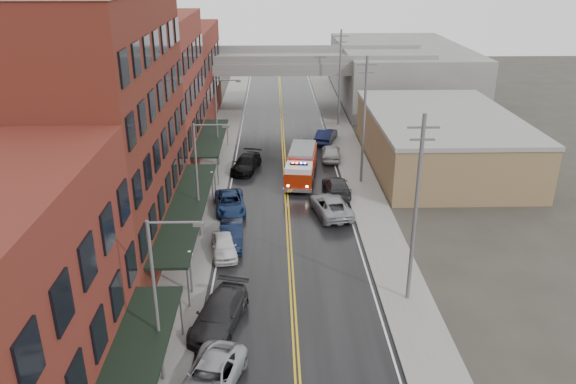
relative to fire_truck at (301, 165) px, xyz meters
name	(u,v)px	position (x,y,z in m)	size (l,w,h in m)	color
road	(287,204)	(-1.51, -5.83, -1.57)	(11.00, 160.00, 0.02)	black
sidewalk_left	(203,205)	(-8.81, -5.83, -1.51)	(3.00, 160.00, 0.15)	slate
sidewalk_right	(370,203)	(5.79, -5.83, -1.51)	(3.00, 160.00, 0.15)	slate
curb_left	(222,204)	(-7.16, -5.83, -1.51)	(0.30, 160.00, 0.15)	gray
curb_right	(351,203)	(4.14, -5.83, -1.51)	(0.30, 160.00, 0.15)	gray
brick_building_b	(97,128)	(-14.81, -12.83, 7.42)	(9.00, 20.00, 18.00)	#5C2118
brick_building_c	(150,94)	(-14.81, 4.67, 5.92)	(9.00, 15.00, 15.00)	maroon
brick_building_far	(178,75)	(-14.81, 22.17, 4.42)	(9.00, 20.00, 12.00)	maroon
tan_building	(440,141)	(14.49, 4.17, 0.92)	(14.00, 22.00, 5.00)	olive
right_far_block	(399,72)	(16.49, 34.17, 2.42)	(18.00, 30.00, 8.00)	slate
awning_1	(187,207)	(-9.01, -12.83, 1.41)	(2.60, 18.00, 3.09)	black
awning_2	(211,137)	(-9.00, 4.67, 1.40)	(2.60, 13.00, 3.09)	black
globe_lamp_1	(190,262)	(-7.91, -19.83, 0.73)	(0.44, 0.44, 3.12)	#59595B
globe_lamp_2	(212,181)	(-7.91, -5.83, 0.73)	(0.44, 0.44, 3.12)	#59595B
street_lamp_0	(160,294)	(-8.06, -27.83, 3.60)	(2.64, 0.22, 9.00)	#59595B
street_lamp_1	(200,174)	(-8.06, -11.83, 3.60)	(2.64, 0.22, 9.00)	#59595B
street_lamp_2	(219,117)	(-8.06, 4.17, 3.60)	(2.64, 0.22, 9.00)	#59595B
utility_pole_0	(416,208)	(5.69, -20.83, 4.73)	(1.80, 0.24, 12.00)	#59595B
utility_pole_1	(364,119)	(5.69, -0.83, 4.73)	(1.80, 0.24, 12.00)	#59595B
utility_pole_2	(340,77)	(5.69, 19.17, 4.73)	(1.80, 0.24, 12.00)	#59595B
overpass	(281,69)	(-1.51, 26.17, 4.40)	(40.00, 10.00, 7.50)	slate
fire_truck	(301,165)	(0.00, 0.00, 0.00)	(4.04, 8.26, 2.92)	#911B06
parked_car_left_2	(210,379)	(-5.85, -28.62, -0.83)	(2.51, 5.44, 1.51)	#A2A6AA
parked_car_left_3	(219,313)	(-5.87, -23.23, -0.75)	(2.34, 5.75, 1.67)	#262628
parked_car_left_4	(224,245)	(-6.28, -14.63, -0.84)	(1.74, 4.32, 1.47)	white
parked_car_left_5	(232,235)	(-5.83, -13.03, -0.81)	(1.63, 4.68, 1.54)	black
parked_car_left_6	(230,203)	(-6.38, -7.03, -0.84)	(2.45, 5.32, 1.48)	navy
parked_car_left_7	(246,163)	(-5.40, 2.79, -0.80)	(2.20, 5.40, 1.57)	black
parked_car_right_0	(331,205)	(2.09, -7.94, -0.77)	(2.67, 5.80, 1.61)	gray
parked_car_right_1	(336,186)	(3.02, -3.65, -0.81)	(2.16, 5.32, 1.55)	#272629
parked_car_right_2	(331,152)	(3.49, 5.97, -0.76)	(1.93, 4.79, 1.63)	#B4B4B4
parked_car_right_3	(326,136)	(3.49, 11.97, -0.74)	(1.78, 5.10, 1.68)	black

